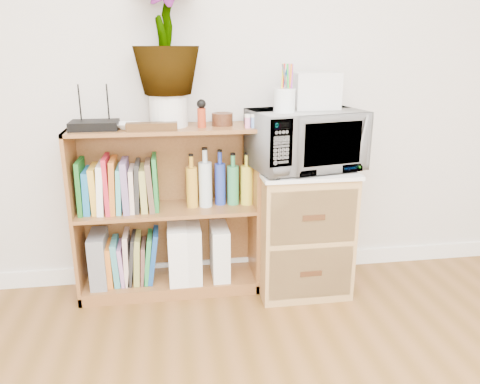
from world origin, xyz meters
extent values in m
cube|color=white|center=(0.00, 2.24, 0.05)|extent=(4.00, 0.02, 0.10)
cube|color=brown|center=(-0.35, 2.10, 0.47)|extent=(1.00, 0.30, 0.95)
cube|color=#9E7542|center=(0.40, 2.02, 0.35)|extent=(0.50, 0.45, 0.70)
imported|color=silver|center=(0.40, 2.02, 0.88)|extent=(0.64, 0.49, 0.32)
cylinder|color=silver|center=(0.26, 1.95, 1.10)|extent=(0.11, 0.11, 0.12)
cube|color=silver|center=(0.46, 2.08, 1.13)|extent=(0.24, 0.20, 0.19)
cube|color=black|center=(-0.70, 2.08, 0.97)|extent=(0.24, 0.16, 0.04)
imported|color=silver|center=(-0.53, 2.07, 0.97)|extent=(0.13, 0.13, 0.03)
cylinder|color=silver|center=(-0.32, 2.12, 1.03)|extent=(0.20, 0.20, 0.17)
imported|color=#317B36|center=(-0.32, 2.12, 1.42)|extent=(0.34, 0.34, 0.60)
cube|color=#3A240F|center=(-0.41, 2.00, 0.97)|extent=(0.26, 0.06, 0.04)
cylinder|color=#9F2E13|center=(-0.15, 2.06, 1.00)|extent=(0.04, 0.04, 0.10)
cylinder|color=#33170E|center=(-0.04, 2.11, 0.98)|extent=(0.11, 0.11, 0.07)
cube|color=pink|center=(0.12, 2.01, 0.98)|extent=(0.11, 0.04, 0.05)
cube|color=slate|center=(-0.74, 2.10, 0.22)|extent=(0.09, 0.24, 0.30)
cube|color=white|center=(-0.30, 2.09, 0.24)|extent=(0.10, 0.26, 0.33)
cube|color=silver|center=(-0.22, 2.09, 0.23)|extent=(0.10, 0.26, 0.32)
cube|color=silver|center=(-0.06, 2.09, 0.22)|extent=(0.10, 0.24, 0.31)
cube|color=#1B6620|center=(-0.80, 2.10, 0.64)|extent=(0.03, 0.20, 0.29)
cube|color=#1B68A6|center=(-0.77, 2.10, 0.62)|extent=(0.04, 0.20, 0.23)
cube|color=gold|center=(-0.73, 2.10, 0.62)|extent=(0.04, 0.20, 0.25)
cube|color=white|center=(-0.69, 2.10, 0.63)|extent=(0.05, 0.20, 0.27)
cube|color=red|center=(-0.66, 2.10, 0.65)|extent=(0.03, 0.20, 0.31)
cube|color=#BE6421|center=(-0.63, 2.10, 0.64)|extent=(0.04, 0.20, 0.29)
cube|color=teal|center=(-0.60, 2.10, 0.62)|extent=(0.04, 0.20, 0.25)
cube|color=slate|center=(-0.56, 2.10, 0.64)|extent=(0.04, 0.20, 0.28)
cube|color=beige|center=(-0.53, 2.10, 0.62)|extent=(0.03, 0.20, 0.24)
cube|color=#262626|center=(-0.50, 2.10, 0.63)|extent=(0.04, 0.20, 0.27)
cube|color=#A8A24D|center=(-0.47, 2.10, 0.62)|extent=(0.04, 0.20, 0.24)
cube|color=brown|center=(-0.44, 2.10, 0.63)|extent=(0.04, 0.20, 0.27)
cube|color=#207931|center=(-0.41, 2.10, 0.65)|extent=(0.03, 0.20, 0.29)
cylinder|color=gold|center=(-0.21, 2.10, 0.64)|extent=(0.06, 0.06, 0.29)
cylinder|color=silver|center=(-0.14, 2.10, 0.66)|extent=(0.07, 0.07, 0.32)
cylinder|color=#2338A4|center=(-0.05, 2.10, 0.65)|extent=(0.06, 0.06, 0.30)
cylinder|color=#359258|center=(0.02, 2.10, 0.64)|extent=(0.07, 0.07, 0.28)
cylinder|color=gold|center=(0.10, 2.10, 0.64)|extent=(0.07, 0.07, 0.29)
cylinder|color=silver|center=(0.18, 2.10, 0.64)|extent=(0.07, 0.07, 0.27)
cube|color=orange|center=(-0.68, 2.10, 0.19)|extent=(0.03, 0.19, 0.23)
cube|color=teal|center=(-0.65, 2.10, 0.20)|extent=(0.04, 0.19, 0.25)
cube|color=#A370A8|center=(-0.62, 2.10, 0.18)|extent=(0.03, 0.19, 0.23)
cube|color=#CCAD9F|center=(-0.59, 2.10, 0.22)|extent=(0.03, 0.19, 0.30)
cube|color=black|center=(-0.56, 2.10, 0.21)|extent=(0.05, 0.19, 0.28)
cube|color=olive|center=(-0.53, 2.10, 0.21)|extent=(0.05, 0.19, 0.27)
cube|color=brown|center=(-0.50, 2.10, 0.18)|extent=(0.04, 0.19, 0.23)
cube|color=#238341|center=(-0.47, 2.10, 0.21)|extent=(0.06, 0.19, 0.28)
cube|color=navy|center=(-0.44, 2.10, 0.22)|extent=(0.07, 0.19, 0.30)
camera|label=1|loc=(-0.32, -0.38, 1.36)|focal=35.00mm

